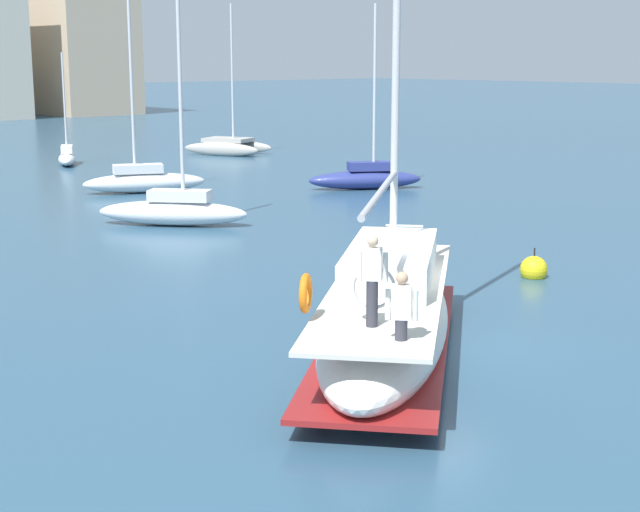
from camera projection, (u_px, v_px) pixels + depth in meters
ground_plane at (428, 344)px, 20.24m from camera, size 400.00×400.00×0.00m
main_sailboat at (387, 314)px, 19.15m from camera, size 8.98×7.90×12.66m
moored_sloop_far at (174, 209)px, 34.54m from camera, size 4.53×5.06×8.31m
moored_catamaran at (366, 177)px, 44.19m from camera, size 5.15×3.86×8.33m
moored_cutter_left at (228, 144)px, 60.16m from camera, size 4.41×5.66×9.23m
moored_cutter_right at (67, 156)px, 54.40m from camera, size 2.83×4.08×6.26m
moored_ketch_distant at (144, 179)px, 43.01m from camera, size 5.48×3.47×8.92m
mooring_buoy at (534, 269)px, 26.34m from camera, size 0.75×0.75×0.98m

